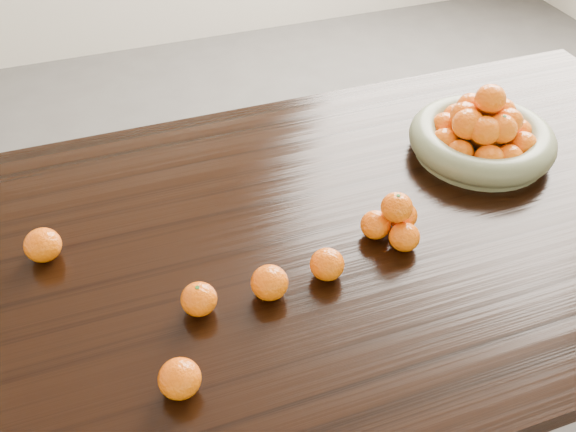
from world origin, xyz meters
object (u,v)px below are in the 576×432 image
object	(u,v)px
fruit_bowl	(482,135)
loose_orange_0	(199,299)
dining_table	(302,268)
orange_pyramid	(395,221)

from	to	relation	value
fruit_bowl	loose_orange_0	distance (m)	0.76
dining_table	loose_orange_0	world-z (taller)	loose_orange_0
orange_pyramid	dining_table	bearing A→B (deg)	160.39
fruit_bowl	loose_orange_0	world-z (taller)	fruit_bowl
fruit_bowl	loose_orange_0	xyz separation A→B (m)	(-0.72, -0.25, -0.02)
fruit_bowl	orange_pyramid	xyz separation A→B (m)	(-0.32, -0.19, -0.01)
fruit_bowl	loose_orange_0	bearing A→B (deg)	-160.81
loose_orange_0	orange_pyramid	bearing A→B (deg)	8.34
dining_table	loose_orange_0	distance (m)	0.29
orange_pyramid	loose_orange_0	xyz separation A→B (m)	(-0.40, -0.06, -0.01)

